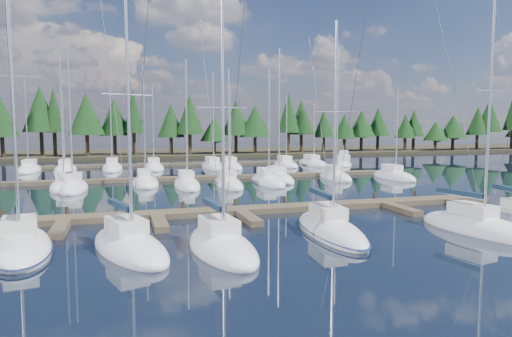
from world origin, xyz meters
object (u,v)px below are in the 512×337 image
object	(u,v)px
motor_yacht_right	(343,163)
front_sailboat_4	(330,230)
front_sailboat_1	(20,246)
front_sailboat_5	(477,227)
front_sailboat_3	(221,246)
main_dock	(241,212)
front_sailboat_2	(129,246)

from	to	relation	value
motor_yacht_right	front_sailboat_4	bearing A→B (deg)	-117.99
front_sailboat_1	front_sailboat_5	size ratio (longest dim) A/B	1.05
front_sailboat_3	main_dock	bearing A→B (deg)	69.73
front_sailboat_1	main_dock	bearing A→B (deg)	25.59
front_sailboat_5	motor_yacht_right	bearing A→B (deg)	72.78
front_sailboat_1	front_sailboat_3	bearing A→B (deg)	-15.69
main_dock	front_sailboat_2	size ratio (longest dim) A/B	3.02
front_sailboat_4	motor_yacht_right	size ratio (longest dim) A/B	1.58
front_sailboat_4	motor_yacht_right	bearing A→B (deg)	62.01
front_sailboat_1	front_sailboat_2	world-z (taller)	front_sailboat_1
motor_yacht_right	front_sailboat_2	bearing A→B (deg)	-128.40
main_dock	front_sailboat_3	bearing A→B (deg)	-110.27
main_dock	front_sailboat_1	world-z (taller)	front_sailboat_1
main_dock	front_sailboat_1	size ratio (longest dim) A/B	2.71
front_sailboat_1	front_sailboat_5	bearing A→B (deg)	-6.54
main_dock	motor_yacht_right	size ratio (longest dim) A/B	5.27
front_sailboat_3	front_sailboat_4	xyz separation A→B (m)	(7.07, 1.87, -0.01)
front_sailboat_2	front_sailboat_3	distance (m)	4.76
main_dock	front_sailboat_4	xyz separation A→B (m)	(3.67, -7.34, 0.08)
front_sailboat_2	front_sailboat_4	distance (m)	11.66
front_sailboat_1	front_sailboat_5	distance (m)	26.11
front_sailboat_2	front_sailboat_5	size ratio (longest dim) A/B	0.94
front_sailboat_1	front_sailboat_2	bearing A→B (deg)	-15.40
front_sailboat_4	front_sailboat_5	bearing A→B (deg)	-12.91
front_sailboat_3	motor_yacht_right	world-z (taller)	front_sailboat_3
main_dock	front_sailboat_2	world-z (taller)	front_sailboat_2
front_sailboat_2	front_sailboat_3	size ratio (longest dim) A/B	1.09
front_sailboat_5	front_sailboat_1	bearing A→B (deg)	173.46
front_sailboat_3	motor_yacht_right	bearing A→B (deg)	56.29
front_sailboat_1	motor_yacht_right	bearing A→B (deg)	46.49
main_dock	front_sailboat_1	distance (m)	14.83
front_sailboat_5	front_sailboat_2	bearing A→B (deg)	175.86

